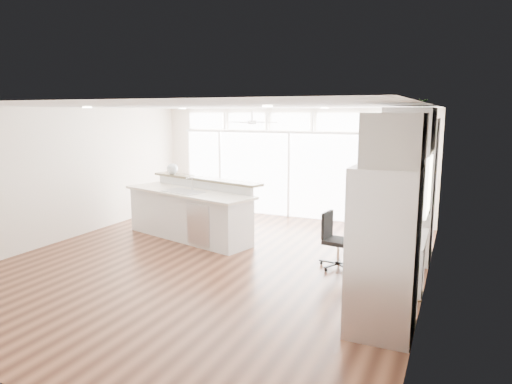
% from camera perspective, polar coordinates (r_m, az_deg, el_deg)
% --- Properties ---
extents(floor, '(7.00, 8.00, 0.02)m').
position_cam_1_polar(floor, '(8.14, -5.55, -8.83)').
color(floor, '#402013').
rests_on(floor, ground).
extents(ceiling, '(7.00, 8.00, 0.02)m').
position_cam_1_polar(ceiling, '(7.71, -5.89, 10.60)').
color(ceiling, white).
rests_on(ceiling, wall_back).
extents(wall_back, '(7.00, 0.04, 2.70)m').
position_cam_1_polar(wall_back, '(11.42, 4.31, 3.62)').
color(wall_back, '#F1E4D0').
rests_on(wall_back, floor).
extents(wall_left, '(0.04, 8.00, 2.70)m').
position_cam_1_polar(wall_left, '(10.01, -23.39, 1.93)').
color(wall_left, '#F1E4D0').
rests_on(wall_left, floor).
extents(wall_right, '(0.04, 8.00, 2.70)m').
position_cam_1_polar(wall_right, '(6.81, 20.79, -1.33)').
color(wall_right, '#F1E4D0').
rests_on(wall_right, floor).
extents(glass_wall, '(5.80, 0.06, 2.08)m').
position_cam_1_polar(glass_wall, '(11.41, 4.19, 2.09)').
color(glass_wall, white).
rests_on(glass_wall, wall_back).
extents(transom_row, '(5.90, 0.06, 0.40)m').
position_cam_1_polar(transom_row, '(11.30, 4.27, 8.78)').
color(transom_row, white).
rests_on(transom_row, wall_back).
extents(desk_window, '(0.04, 0.85, 0.85)m').
position_cam_1_polar(desk_window, '(7.07, 20.72, 0.73)').
color(desk_window, white).
rests_on(desk_window, wall_right).
extents(ceiling_fan, '(1.16, 1.16, 0.32)m').
position_cam_1_polar(ceiling_fan, '(10.43, -0.50, 9.26)').
color(ceiling_fan, white).
rests_on(ceiling_fan, ceiling).
extents(recessed_lights, '(3.40, 3.00, 0.02)m').
position_cam_1_polar(recessed_lights, '(7.89, -5.15, 10.46)').
color(recessed_lights, white).
rests_on(recessed_lights, ceiling).
extents(oven_cabinet, '(0.64, 1.20, 2.50)m').
position_cam_1_polar(oven_cabinet, '(8.62, 19.32, 0.34)').
color(oven_cabinet, silver).
rests_on(oven_cabinet, floor).
extents(desk_nook, '(0.72, 1.30, 0.76)m').
position_cam_1_polar(desk_nook, '(7.37, 17.57, -8.11)').
color(desk_nook, silver).
rests_on(desk_nook, floor).
extents(upper_cabinets, '(0.64, 1.30, 0.64)m').
position_cam_1_polar(upper_cabinets, '(7.02, 18.75, 7.35)').
color(upper_cabinets, silver).
rests_on(upper_cabinets, wall_right).
extents(refrigerator, '(0.76, 0.90, 2.00)m').
position_cam_1_polar(refrigerator, '(5.62, 15.70, -7.03)').
color(refrigerator, silver).
rests_on(refrigerator, floor).
extents(fridge_cabinet, '(0.64, 0.90, 0.60)m').
position_cam_1_polar(fridge_cabinet, '(5.39, 16.99, 6.27)').
color(fridge_cabinet, silver).
rests_on(fridge_cabinet, wall_right).
extents(framed_photos, '(0.06, 0.22, 0.80)m').
position_cam_1_polar(framed_photos, '(7.71, 20.95, 0.29)').
color(framed_photos, black).
rests_on(framed_photos, wall_right).
extents(kitchen_island, '(3.28, 1.94, 1.22)m').
position_cam_1_polar(kitchen_island, '(9.58, -8.45, -2.17)').
color(kitchen_island, silver).
rests_on(kitchen_island, floor).
extents(rug, '(1.12, 0.94, 0.01)m').
position_cam_1_polar(rug, '(7.15, 15.58, -11.74)').
color(rug, '#3D2613').
rests_on(rug, floor).
extents(office_chair, '(0.54, 0.51, 0.94)m').
position_cam_1_polar(office_chair, '(7.83, 10.27, -6.03)').
color(office_chair, black).
rests_on(office_chair, floor).
extents(fishbowl, '(0.31, 0.31, 0.25)m').
position_cam_1_polar(fishbowl, '(10.43, -10.42, 2.86)').
color(fishbowl, silver).
rests_on(fishbowl, kitchen_island).
extents(monitor, '(0.13, 0.47, 0.39)m').
position_cam_1_polar(monitor, '(7.22, 17.18, -3.73)').
color(monitor, black).
rests_on(monitor, desk_nook).
extents(keyboard, '(0.13, 0.34, 0.02)m').
position_cam_1_polar(keyboard, '(7.29, 15.78, -5.03)').
color(keyboard, white).
rests_on(keyboard, desk_nook).
extents(potted_plant, '(0.30, 0.33, 0.26)m').
position_cam_1_polar(potted_plant, '(8.51, 19.86, 9.52)').
color(potted_plant, '#315323').
rests_on(potted_plant, oven_cabinet).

